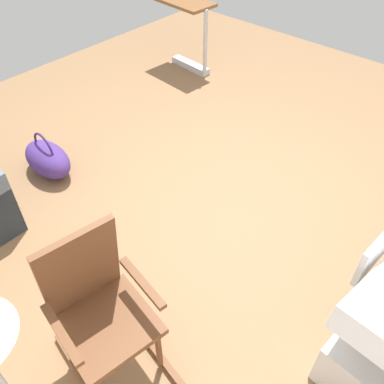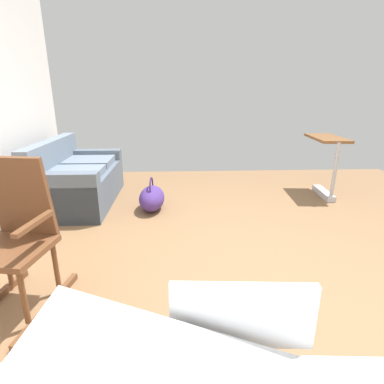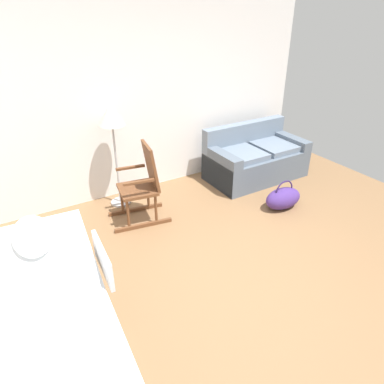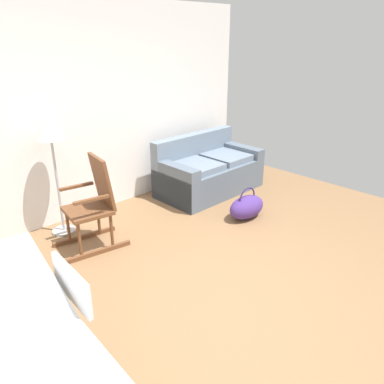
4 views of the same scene
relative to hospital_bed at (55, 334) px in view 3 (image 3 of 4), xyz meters
name	(u,v)px [view 3 (image 3 of 4)]	position (x,y,z in m)	size (l,w,h in m)	color
ground_plane	(250,281)	(1.93, -0.10, -0.29)	(6.68, 6.68, 0.00)	olive
back_wall	(141,101)	(1.93, 2.51, 1.06)	(5.55, 0.10, 2.70)	white
hospital_bed	(55,334)	(0.00, 0.00, 0.00)	(1.11, 2.18, 0.92)	silver
couch	(255,160)	(3.61, 1.86, 0.01)	(1.60, 0.85, 0.85)	slate
rocking_chair	(143,185)	(1.50, 1.62, 0.21)	(0.83, 0.59, 1.05)	brown
floor_lamp	(112,121)	(1.36, 2.17, 0.94)	(0.34, 0.34, 1.48)	#B2B5BA
duffel_bag	(283,198)	(3.29, 0.85, -0.14)	(0.57, 0.34, 0.43)	#472D7A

